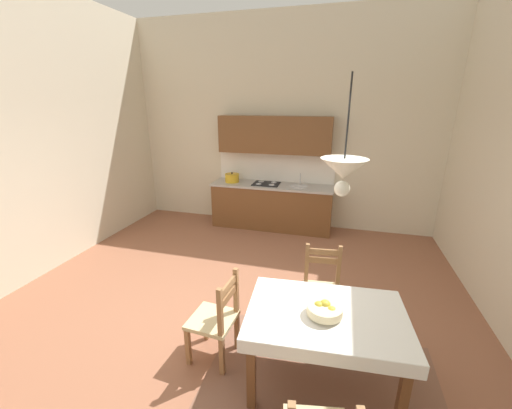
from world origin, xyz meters
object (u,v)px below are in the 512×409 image
(fruit_bowl, at_px, (325,309))
(dining_table, at_px, (325,326))
(dining_chair_tv_side, at_px, (216,320))
(kitchen_cabinetry, at_px, (272,186))
(pendant_lamp, at_px, (344,170))
(dining_chair_kitchen_side, at_px, (322,290))

(fruit_bowl, bearing_deg, dining_table, 64.26)
(dining_table, relative_size, fruit_bowl, 4.70)
(dining_chair_tv_side, bearing_deg, fruit_bowl, -3.83)
(kitchen_cabinetry, height_order, dining_chair_tv_side, kitchen_cabinetry)
(dining_table, relative_size, dining_chair_tv_side, 1.52)
(pendant_lamp, bearing_deg, dining_chair_tv_side, 171.52)
(dining_chair_tv_side, bearing_deg, dining_chair_kitchen_side, 39.33)
(kitchen_cabinetry, bearing_deg, pendant_lamp, -70.70)
(dining_chair_tv_side, relative_size, pendant_lamp, 1.16)
(kitchen_cabinetry, distance_m, dining_chair_kitchen_side, 3.03)
(kitchen_cabinetry, distance_m, pendant_lamp, 4.08)
(kitchen_cabinetry, relative_size, dining_chair_tv_side, 2.58)
(kitchen_cabinetry, relative_size, dining_table, 1.70)
(dining_chair_kitchen_side, relative_size, pendant_lamp, 1.16)
(fruit_bowl, distance_m, pendant_lamp, 1.20)
(dining_table, bearing_deg, kitchen_cabinetry, 109.49)
(kitchen_cabinetry, xyz_separation_m, dining_table, (1.26, -3.57, -0.24))
(dining_table, xyz_separation_m, dining_chair_kitchen_side, (-0.08, 0.81, -0.18))
(dining_chair_kitchen_side, bearing_deg, fruit_bowl, -86.14)
(dining_table, height_order, dining_chair_tv_side, dining_chair_tv_side)
(dining_chair_kitchen_side, xyz_separation_m, fruit_bowl, (0.06, -0.85, 0.37))
(dining_chair_kitchen_side, distance_m, fruit_bowl, 0.93)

